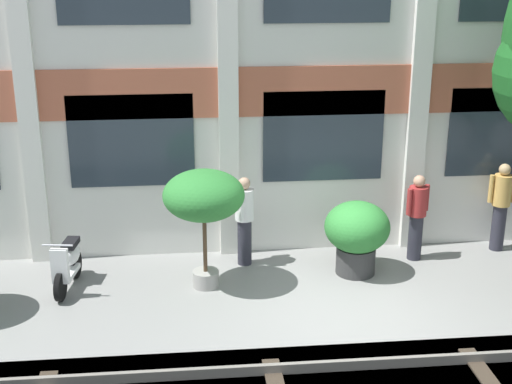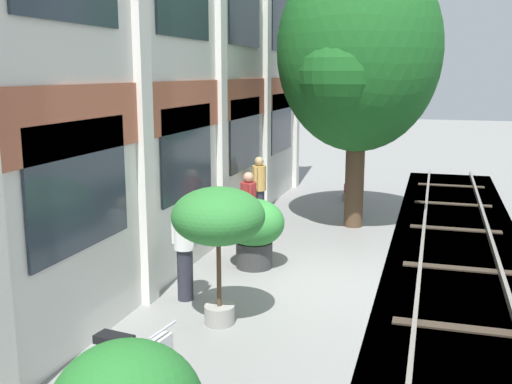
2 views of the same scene
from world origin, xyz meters
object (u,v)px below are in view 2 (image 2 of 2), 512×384
Objects in this scene: resident_watching_tracks at (249,207)px; resident_near_plants at (259,189)px; resident_by_doorway at (185,247)px; broadleaf_tree at (359,55)px; potted_plant_square_trough at (352,191)px; potted_plant_tall_urn at (218,220)px; scooter_second_parked at (130,366)px; potted_plant_glazed_jar at (254,228)px.

resident_near_plants is at bearing 72.08° from resident_watching_tracks.
resident_by_doorway is 1.02× the size of resident_watching_tracks.
resident_near_plants reaches higher than resident_watching_tracks.
resident_near_plants is (1.73, 0.28, 0.05)m from resident_watching_tracks.
broadleaf_tree is 3.91m from resident_near_plants.
potted_plant_square_trough is at bearing 7.88° from resident_by_doorway.
potted_plant_tall_urn is (-6.42, 1.13, -2.48)m from broadleaf_tree.
resident_watching_tracks is (6.27, 0.56, 0.44)m from scooter_second_parked.
scooter_second_parked is 3.18m from resident_by_doorway.
broadleaf_tree is 4.76× the size of scooter_second_parked.
potted_plant_square_trough is 9.00m from resident_by_doorway.
resident_by_doorway is (3.08, 0.65, 0.46)m from scooter_second_parked.
scooter_second_parked is at bearing 174.64° from potted_plant_tall_urn.
scooter_second_parked is at bearing 171.21° from broadleaf_tree.
potted_plant_tall_urn is at bearing 169.98° from broadleaf_tree.
broadleaf_tree reaches higher than potted_plant_tall_urn.
broadleaf_tree is 5.01m from potted_plant_square_trough.
resident_near_plants is (5.67, 1.06, -0.67)m from potted_plant_tall_urn.
potted_plant_square_trough is (6.90, -0.93, -0.53)m from potted_plant_glazed_jar.
potted_plant_square_trough is 0.51× the size of resident_by_doorway.
potted_plant_tall_urn is at bearing 176.09° from potted_plant_square_trough.
potted_plant_square_trough is at bearing 71.32° from resident_near_plants.
resident_watching_tracks reaches higher than potted_plant_square_trough.
broadleaf_tree reaches higher than scooter_second_parked.
potted_plant_glazed_jar is at bearing 0.59° from resident_by_doorway.
potted_plant_tall_urn is (-2.69, -0.27, 0.83)m from potted_plant_glazed_jar.
scooter_second_parked is at bearing -179.38° from potted_plant_glazed_jar.
potted_plant_square_trough is at bearing 48.76° from resident_watching_tracks.
broadleaf_tree is 6.97m from potted_plant_tall_urn.
scooter_second_parked is 0.80× the size of resident_near_plants.
broadleaf_tree is 3.80× the size of resident_near_plants.
resident_by_doorway is 0.97× the size of resident_near_plants.
potted_plant_tall_urn reaches higher than resident_by_doorway.
potted_plant_tall_urn is at bearing 92.68° from scooter_second_parked.
broadleaf_tree is 4.90× the size of potted_plant_glazed_jar.
potted_plant_tall_urn is 1.27× the size of resident_watching_tracks.
resident_watching_tracks is at bearing 103.14° from scooter_second_parked.
resident_by_doorway is at bearing 160.52° from broadleaf_tree.
broadleaf_tree is 9.58m from scooter_second_parked.
resident_watching_tracks reaches higher than potted_plant_glazed_jar.
resident_watching_tracks is at bearing 165.76° from potted_plant_square_trough.
resident_by_doorway is at bearing -82.97° from resident_near_plants.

